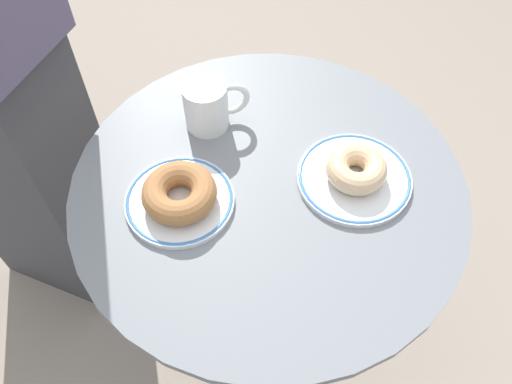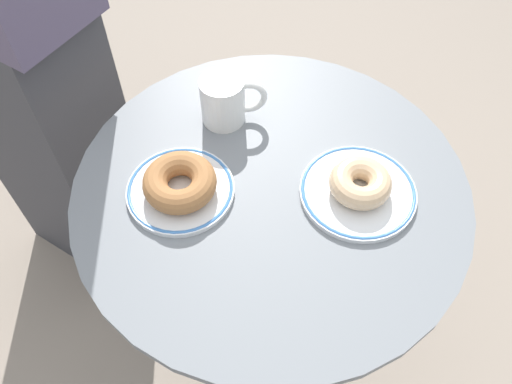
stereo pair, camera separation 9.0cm
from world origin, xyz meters
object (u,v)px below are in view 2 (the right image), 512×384
at_px(cafe_table, 269,244).
at_px(donut_cinnamon, 180,182).
at_px(plate_right, 358,192).
at_px(donut_glazed, 360,183).
at_px(plate_left, 180,190).
at_px(coffee_mug, 225,100).

relative_size(cafe_table, donut_cinnamon, 5.67).
bearing_deg(plate_right, donut_glazed, 90.00).
distance_m(plate_right, donut_glazed, 0.03).
relative_size(plate_left, coffee_mug, 1.52).
xyz_separation_m(plate_left, plate_right, (0.30, 0.07, 0.00)).
bearing_deg(cafe_table, plate_left, -161.61).
xyz_separation_m(plate_left, donut_cinnamon, (0.00, -0.00, 0.03)).
height_order(cafe_table, donut_glazed, donut_glazed).
bearing_deg(donut_glazed, cafe_table, -173.90).
bearing_deg(coffee_mug, plate_right, -24.52).
bearing_deg(cafe_table, plate_right, 6.10).
xyz_separation_m(cafe_table, donut_glazed, (0.15, 0.02, 0.24)).
bearing_deg(donut_cinnamon, plate_right, 13.08).
bearing_deg(plate_left, plate_right, 12.39).
distance_m(cafe_table, donut_cinnamon, 0.29).
bearing_deg(plate_left, donut_cinnamon, -46.43).
xyz_separation_m(plate_right, donut_glazed, (0.00, 0.00, 0.03)).
bearing_deg(cafe_table, donut_glazed, 6.10).
distance_m(donut_glazed, coffee_mug, 0.30).
relative_size(plate_right, coffee_mug, 1.64).
bearing_deg(coffee_mug, donut_cinnamon, -98.26).
xyz_separation_m(cafe_table, plate_right, (0.15, 0.02, 0.21)).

